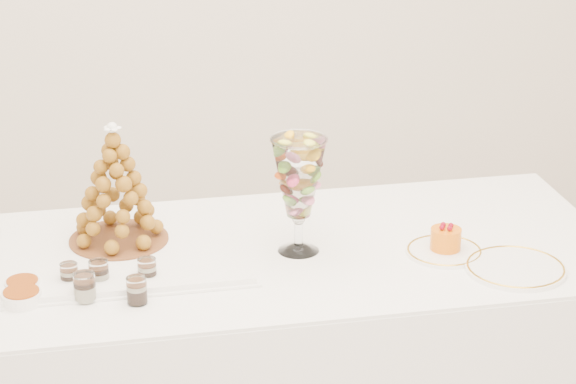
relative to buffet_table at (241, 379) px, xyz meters
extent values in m
cube|color=white|center=(0.00, 0.00, -0.01)|extent=(2.08, 0.83, 0.78)
cube|color=white|center=(0.00, 0.00, 0.39)|extent=(2.07, 0.83, 0.01)
cube|color=white|center=(-0.31, 0.04, 0.41)|extent=(0.65, 0.49, 0.02)
cylinder|color=white|center=(0.16, -0.01, 0.41)|extent=(0.11, 0.11, 0.02)
cylinder|color=white|center=(0.16, -0.01, 0.45)|extent=(0.02, 0.02, 0.08)
sphere|color=white|center=(0.16, -0.01, 0.49)|extent=(0.04, 0.04, 0.04)
cylinder|color=white|center=(0.55, -0.11, 0.40)|extent=(0.21, 0.21, 0.01)
cylinder|color=white|center=(0.70, -0.24, 0.40)|extent=(0.27, 0.27, 0.01)
cylinder|color=white|center=(-0.45, -0.11, 0.43)|extent=(0.06, 0.06, 0.06)
cylinder|color=white|center=(-0.38, -0.12, 0.43)|extent=(0.05, 0.05, 0.07)
cylinder|color=white|center=(-0.26, -0.12, 0.43)|extent=(0.05, 0.05, 0.07)
cylinder|color=white|center=(-0.42, -0.20, 0.43)|extent=(0.07, 0.07, 0.07)
cylinder|color=white|center=(-0.29, -0.23, 0.43)|extent=(0.06, 0.06, 0.07)
cylinder|color=white|center=(-0.57, -0.11, 0.41)|extent=(0.09, 0.09, 0.03)
cylinder|color=white|center=(-0.57, -0.18, 0.41)|extent=(0.10, 0.10, 0.03)
cylinder|color=brown|center=(-0.32, 0.11, 0.42)|extent=(0.27, 0.27, 0.01)
cone|color=#895715|center=(-0.32, 0.11, 0.59)|extent=(0.26, 0.26, 0.33)
sphere|color=white|center=(-0.32, 0.11, 0.74)|extent=(0.03, 0.03, 0.03)
cylinder|color=orange|center=(0.55, -0.10, 0.43)|extent=(0.08, 0.08, 0.06)
sphere|color=maroon|center=(0.57, -0.09, 0.47)|extent=(0.01, 0.01, 0.01)
sphere|color=maroon|center=(0.55, -0.08, 0.47)|extent=(0.01, 0.01, 0.01)
sphere|color=maroon|center=(0.54, -0.10, 0.47)|extent=(0.01, 0.01, 0.01)
sphere|color=maroon|center=(0.56, -0.11, 0.47)|extent=(0.01, 0.01, 0.01)
camera|label=1|loc=(-0.41, -2.74, 1.70)|focal=70.00mm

